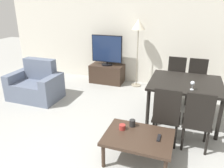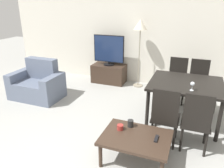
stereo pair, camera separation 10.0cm
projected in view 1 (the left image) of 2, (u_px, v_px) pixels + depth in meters
The scene contains 15 objects.
wall_back at pixel (142, 31), 5.42m from camera, with size 7.59×0.06×2.70m.
armchair at pixel (36, 86), 4.83m from camera, with size 1.09×0.71×0.85m.
tv_stand at pixel (107, 74), 5.80m from camera, with size 0.86×0.48×0.48m.
tv at pixel (107, 50), 5.57m from camera, with size 0.81×0.28×0.77m.
coffee_table at pixel (138, 139), 2.89m from camera, with size 0.90×0.66×0.39m.
dining_table at pixel (185, 86), 3.82m from camera, with size 1.22×1.09×0.73m.
dining_chair_near at pixel (166, 114), 3.18m from camera, with size 0.40×0.40×0.93m.
dining_chair_far at pixel (197, 80), 4.57m from camera, with size 0.40×0.40×0.93m.
dining_chair_near_right at pixel (198, 119), 3.05m from camera, with size 0.40×0.40×0.93m.
dining_chair_far_left at pixel (176, 77), 4.70m from camera, with size 0.40×0.40×0.93m.
floor_lamp at pixel (138, 29), 5.12m from camera, with size 0.32×0.32×1.66m.
remote_primary at pixel (159, 138), 2.82m from camera, with size 0.04×0.15×0.02m.
cup_white_near at pixel (132, 123), 3.08m from camera, with size 0.08×0.08×0.10m.
cup_colored_far at pixel (122, 127), 3.01m from camera, with size 0.09×0.09×0.07m.
wine_glass_left at pixel (193, 84), 3.42m from camera, with size 0.07×0.07×0.15m.
Camera 1 is at (1.15, -1.48, 2.06)m, focal length 35.00 mm.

